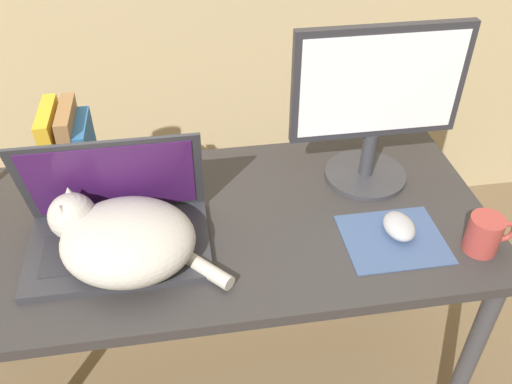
# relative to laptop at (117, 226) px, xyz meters

# --- Properties ---
(desk) EXTENTS (1.38, 0.60, 0.72)m
(desk) POSITION_rel_laptop_xyz_m (0.17, 0.04, -0.13)
(desk) COLOR #2D2B2B
(desk) RESTS_ON ground_plane
(laptop) EXTENTS (0.39, 0.25, 0.26)m
(laptop) POSITION_rel_laptop_xyz_m (0.00, 0.00, 0.00)
(laptop) COLOR #2D2D33
(laptop) RESTS_ON desk
(cat) EXTENTS (0.38, 0.30, 0.15)m
(cat) POSITION_rel_laptop_xyz_m (0.02, -0.06, 0.02)
(cat) COLOR #B2ADA3
(cat) RESTS_ON desk
(external_monitor) EXTENTS (0.41, 0.21, 0.41)m
(external_monitor) POSITION_rel_laptop_xyz_m (0.62, 0.15, 0.17)
(external_monitor) COLOR #333338
(external_monitor) RESTS_ON desk
(mousepad) EXTENTS (0.23, 0.19, 0.00)m
(mousepad) POSITION_rel_laptop_xyz_m (0.61, -0.09, -0.05)
(mousepad) COLOR #384C75
(mousepad) RESTS_ON desk
(computer_mouse) EXTENTS (0.07, 0.10, 0.04)m
(computer_mouse) POSITION_rel_laptop_xyz_m (0.63, -0.07, -0.03)
(computer_mouse) COLOR #99999E
(computer_mouse) RESTS_ON mousepad
(book_row) EXTENTS (0.10, 0.16, 0.23)m
(book_row) POSITION_rel_laptop_xyz_m (-0.11, 0.22, 0.06)
(book_row) COLOR gold
(book_row) RESTS_ON desk
(webcam) EXTENTS (0.05, 0.05, 0.07)m
(webcam) POSITION_rel_laptop_xyz_m (0.12, 0.27, -0.00)
(webcam) COLOR #232328
(webcam) RESTS_ON desk
(mug) EXTENTS (0.11, 0.07, 0.09)m
(mug) POSITION_rel_laptop_xyz_m (0.79, -0.14, -0.00)
(mug) COLOR #993833
(mug) RESTS_ON desk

